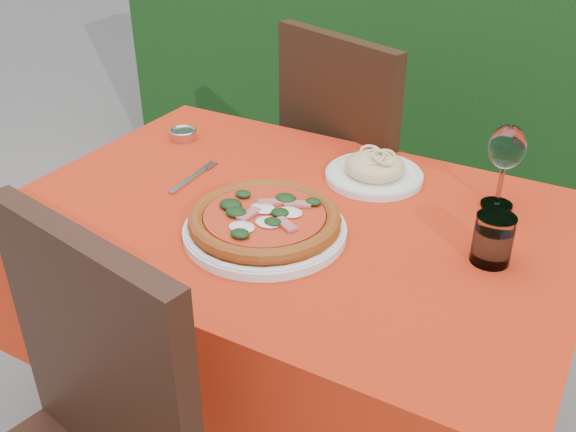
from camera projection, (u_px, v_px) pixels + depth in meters
The scene contains 9 objects.
hedge at pixel (482, 5), 2.53m from camera, with size 3.20×0.55×1.78m.
dining_table at pixel (291, 267), 1.53m from camera, with size 1.26×0.86×0.75m.
chair_far at pixel (359, 168), 2.02m from camera, with size 0.59×0.59×1.02m.
pizza_plate at pixel (265, 223), 1.35m from camera, with size 0.37×0.37×0.07m.
pasta_plate at pixel (374, 170), 1.58m from camera, with size 0.24×0.24×0.07m.
water_glass at pixel (492, 241), 1.26m from camera, with size 0.08×0.08×0.10m.
wine_glass at pixel (507, 151), 1.40m from camera, with size 0.08×0.08×0.20m.
fork at pixel (189, 180), 1.58m from camera, with size 0.03×0.21×0.01m, color #B0B0B7.
steel_ramekin at pixel (183, 135), 1.80m from camera, with size 0.07×0.07×0.03m, color silver.
Camera 1 is at (0.61, -1.10, 1.47)m, focal length 40.00 mm.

